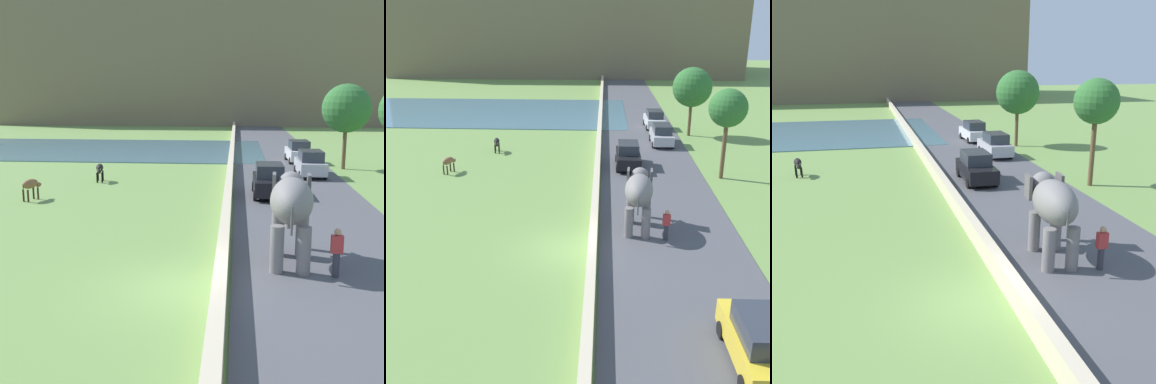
# 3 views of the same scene
# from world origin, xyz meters

# --- Properties ---
(ground_plane) EXTENTS (220.00, 220.00, 0.00)m
(ground_plane) POSITION_xyz_m (0.00, 0.00, 0.00)
(ground_plane) COLOR #6B8E47
(road_surface) EXTENTS (7.00, 120.00, 0.06)m
(road_surface) POSITION_xyz_m (5.00, 20.00, 0.03)
(road_surface) COLOR #4C4C51
(road_surface) RESTS_ON ground
(barrier_wall) EXTENTS (0.40, 110.00, 0.76)m
(barrier_wall) POSITION_xyz_m (1.20, 18.00, 0.38)
(barrier_wall) COLOR beige
(barrier_wall) RESTS_ON ground
(lake) EXTENTS (36.00, 18.00, 0.08)m
(lake) POSITION_xyz_m (-14.00, 34.36, 0.04)
(lake) COLOR slate
(lake) RESTS_ON ground
(hill_distant) EXTENTS (64.00, 28.00, 20.82)m
(hill_distant) POSITION_xyz_m (-6.00, 79.77, 10.41)
(hill_distant) COLOR #75664C
(hill_distant) RESTS_ON ground
(elephant) EXTENTS (1.63, 3.53, 2.99)m
(elephant) POSITION_xyz_m (3.44, 2.54, 2.04)
(elephant) COLOR slate
(elephant) RESTS_ON ground
(person_beside_elephant) EXTENTS (0.36, 0.22, 1.63)m
(person_beside_elephant) POSITION_xyz_m (4.74, 1.21, 0.87)
(person_beside_elephant) COLOR #33333D
(person_beside_elephant) RESTS_ON ground
(car_white) EXTENTS (1.91, 4.06, 1.80)m
(car_white) POSITION_xyz_m (6.58, 26.86, 0.90)
(car_white) COLOR white
(car_white) RESTS_ON ground
(car_black) EXTENTS (1.80, 4.00, 1.80)m
(car_black) POSITION_xyz_m (3.43, 13.47, 0.90)
(car_black) COLOR black
(car_black) RESTS_ON ground
(car_silver) EXTENTS (1.82, 4.01, 1.80)m
(car_silver) POSITION_xyz_m (6.58, 20.15, 0.90)
(car_silver) COLOR #B7B7BC
(car_silver) RESTS_ON ground
(car_yellow) EXTENTS (1.86, 4.03, 1.80)m
(car_yellow) POSITION_xyz_m (6.58, -7.60, 0.90)
(car_yellow) COLOR gold
(car_yellow) RESTS_ON ground
(cow_black) EXTENTS (0.64, 1.42, 1.15)m
(cow_black) POSITION_xyz_m (-7.06, 17.07, 0.84)
(cow_black) COLOR black
(cow_black) RESTS_ON ground
(cow_brown) EXTENTS (0.77, 1.42, 1.15)m
(cow_brown) POSITION_xyz_m (-9.23, 11.38, 0.84)
(cow_brown) COLOR brown
(cow_brown) RESTS_ON ground
(tree_near) EXTENTS (2.52, 2.52, 6.07)m
(tree_near) POSITION_xyz_m (9.67, 11.25, 4.75)
(tree_near) COLOR brown
(tree_near) RESTS_ON ground
(tree_mid) EXTENTS (3.54, 3.54, 6.22)m
(tree_mid) POSITION_xyz_m (9.51, 23.82, 4.43)
(tree_mid) COLOR brown
(tree_mid) RESTS_ON ground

